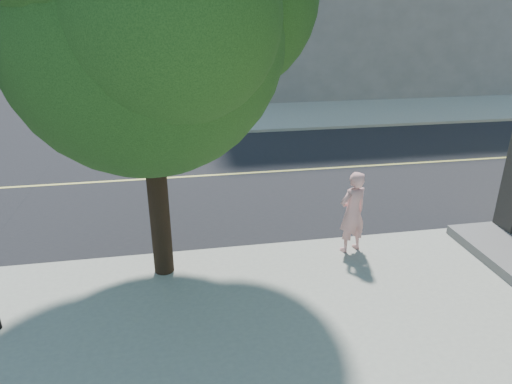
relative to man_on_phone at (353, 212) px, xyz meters
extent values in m
plane|color=black|center=(-6.12, 0.52, -0.93)|extent=(140.00, 140.00, 0.00)
cube|color=black|center=(-6.12, 5.02, -0.93)|extent=(140.00, 9.00, 0.01)
cube|color=#98998A|center=(7.38, 22.02, -0.87)|extent=(29.00, 25.00, 0.12)
imported|color=pink|center=(0.00, 0.00, 0.00)|extent=(0.69, 0.57, 1.63)
cylinder|color=black|center=(-3.57, -0.13, 0.92)|extent=(0.35, 0.35, 3.46)
sphere|color=#27501A|center=(-3.57, -0.13, 3.23)|extent=(4.23, 4.23, 4.23)
sphere|color=#27501A|center=(-3.19, -1.19, 3.51)|extent=(2.89, 2.89, 2.89)
camera|label=1|loc=(-3.18, -7.40, 3.63)|focal=31.91mm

